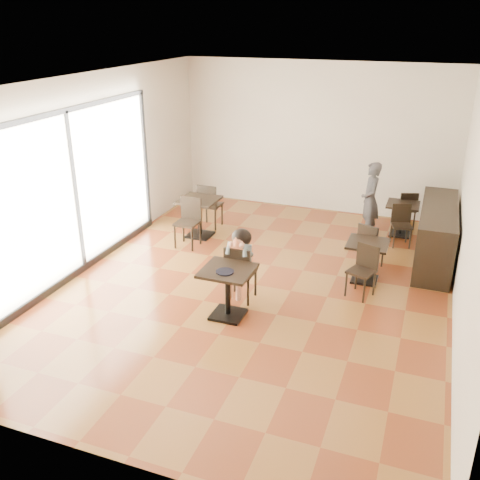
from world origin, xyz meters
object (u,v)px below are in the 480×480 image
at_px(adult_patron, 370,200).
at_px(cafe_table_mid, 366,262).
at_px(chair_back_a, 406,209).
at_px(cafe_table_left, 200,218).
at_px(child_table, 228,293).
at_px(cafe_table_back, 401,219).
at_px(chair_left_a, 211,205).
at_px(chair_mid_a, 371,245).
at_px(chair_left_b, 187,223).
at_px(chair_mid_b, 361,272).
at_px(child_chair, 241,272).
at_px(chair_back_b, 402,226).
at_px(child, 241,265).

distance_m(adult_patron, cafe_table_mid, 2.01).
bearing_deg(chair_back_a, cafe_table_left, 9.98).
relative_size(child_table, cafe_table_left, 0.98).
bearing_deg(cafe_table_back, chair_left_a, -166.54).
relative_size(chair_mid_a, chair_left_b, 0.88).
bearing_deg(chair_mid_b, child_table, -122.17).
bearing_deg(chair_mid_b, cafe_table_mid, 110.78).
bearing_deg(child_chair, chair_back_b, -125.18).
distance_m(child, chair_back_b, 3.66).
distance_m(chair_left_a, chair_back_a, 3.99).
distance_m(child, chair_mid_b, 1.85).
xyz_separation_m(child_table, chair_back_a, (2.11, 4.55, 0.02)).
bearing_deg(chair_left_a, chair_back_a, -159.82).
height_order(adult_patron, chair_mid_a, adult_patron).
xyz_separation_m(child, cafe_table_left, (-1.65, 2.10, -0.19)).
relative_size(child_table, adult_patron, 0.50).
distance_m(child, chair_left_b, 2.27).
bearing_deg(chair_back_a, chair_mid_b, 65.96).
bearing_deg(cafe_table_mid, chair_mid_a, 90.00).
distance_m(child_chair, chair_back_b, 3.66).
bearing_deg(child_table, child_chair, 90.00).
bearing_deg(child, chair_left_b, 136.74).
relative_size(cafe_table_back, chair_back_b, 0.83).
height_order(chair_left_b, chair_back_b, chair_left_b).
bearing_deg(cafe_table_left, chair_mid_b, -22.28).
relative_size(child, chair_left_a, 1.23).
height_order(chair_left_a, chair_back_a, chair_left_a).
bearing_deg(child_table, adult_patron, 68.97).
bearing_deg(cafe_table_back, child_table, -116.77).
bearing_deg(chair_left_b, chair_left_a, 90.36).
bearing_deg(cafe_table_mid, child, -142.95).
xyz_separation_m(cafe_table_mid, chair_mid_a, (-0.00, 0.55, 0.07)).
bearing_deg(child, chair_left_a, 121.87).
height_order(chair_mid_b, chair_back_a, chair_mid_b).
xyz_separation_m(child, chair_mid_b, (1.70, 0.73, -0.16)).
bearing_deg(chair_back_a, chair_mid_a, 62.42).
bearing_deg(chair_back_b, chair_mid_a, -126.39).
distance_m(child_table, cafe_table_back, 4.58).
distance_m(cafe_table_mid, cafe_table_back, 2.29).
height_order(adult_patron, cafe_table_left, adult_patron).
xyz_separation_m(child_table, child, (0.00, 0.55, 0.19)).
xyz_separation_m(child, cafe_table_back, (2.06, 3.54, -0.24)).
distance_m(adult_patron, cafe_table_back, 0.80).
distance_m(cafe_table_back, chair_back_a, 0.47).
bearing_deg(chair_back_a, cafe_table_mid, 64.54).
distance_m(chair_left_b, chair_back_b, 4.02).
distance_m(child, chair_left_a, 3.12).
bearing_deg(adult_patron, cafe_table_back, 99.46).
bearing_deg(child_table, child, 90.00).
xyz_separation_m(cafe_table_mid, cafe_table_left, (-3.34, 0.82, 0.04)).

